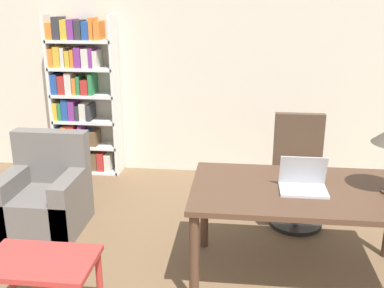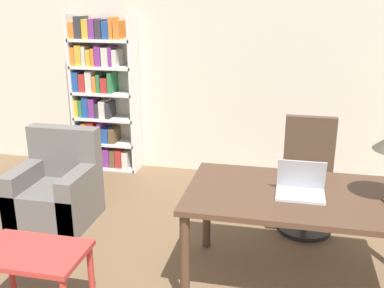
{
  "view_description": "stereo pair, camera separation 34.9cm",
  "coord_description": "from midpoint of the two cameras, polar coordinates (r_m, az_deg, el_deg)",
  "views": [
    {
      "loc": [
        0.17,
        -0.84,
        2.09
      ],
      "look_at": [
        -0.2,
        2.46,
        1.02
      ],
      "focal_mm": 42.0,
      "sensor_mm": 36.0,
      "label": 1
    },
    {
      "loc": [
        0.52,
        -0.79,
        2.09
      ],
      "look_at": [
        -0.2,
        2.46,
        1.02
      ],
      "focal_mm": 42.0,
      "sensor_mm": 36.0,
      "label": 2
    }
  ],
  "objects": [
    {
      "name": "wall_back",
      "position": [
        5.41,
        8.81,
        9.81
      ],
      "size": [
        8.0,
        0.06,
        2.7
      ],
      "color": "beige",
      "rests_on": "ground_plane"
    },
    {
      "name": "desk",
      "position": [
        3.4,
        16.73,
        -7.49
      ],
      "size": [
        1.67,
        0.95,
        0.77
      ],
      "color": "#4C3323",
      "rests_on": "ground_plane"
    },
    {
      "name": "laptop",
      "position": [
        3.32,
        16.59,
        -5.38
      ],
      "size": [
        0.34,
        0.24,
        0.25
      ],
      "color": "#B2B2B7",
      "rests_on": "desk"
    },
    {
      "name": "office_chair",
      "position": [
        4.39,
        16.67,
        -4.37
      ],
      "size": [
        0.51,
        0.51,
        1.06
      ],
      "color": "black",
      "rests_on": "ground_plane"
    },
    {
      "name": "side_table_blue",
      "position": [
        3.17,
        -16.54,
        -14.25
      ],
      "size": [
        0.7,
        0.45,
        0.53
      ],
      "color": "#B2332D",
      "rests_on": "ground_plane"
    },
    {
      "name": "armchair",
      "position": [
        4.55,
        -14.73,
        -6.03
      ],
      "size": [
        0.72,
        0.7,
        0.9
      ],
      "color": "#66605B",
      "rests_on": "ground_plane"
    },
    {
      "name": "bookshelf",
      "position": [
        5.7,
        -9.85,
        5.93
      ],
      "size": [
        0.82,
        0.28,
        1.93
      ],
      "color": "white",
      "rests_on": "ground_plane"
    }
  ]
}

